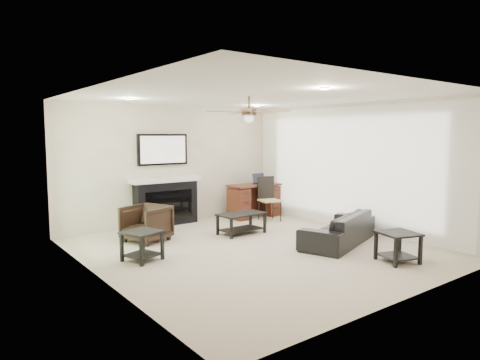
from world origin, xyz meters
The scene contains 10 objects.
room_shell centered at (0.19, 0.08, 1.68)m, with size 5.50×5.54×2.52m.
sofa centered at (1.43, -0.60, 0.27)m, with size 1.85×0.72×0.54m, color black.
armchair centered at (-1.17, 1.55, 0.32)m, with size 0.69×0.71×0.65m, color black.
coffee_table centered at (0.53, 1.00, 0.20)m, with size 0.90×0.50×0.40m, color black.
end_table_near centered at (1.28, -1.85, 0.23)m, with size 0.52×0.52×0.45m, color black.
end_table_left centered at (-1.72, 0.50, 0.23)m, with size 0.50×0.50×0.45m, color black.
fireplace_unit centered at (-0.24, 2.58, 0.95)m, with size 1.52×0.34×1.91m, color black.
desk centered at (1.78, 2.18, 0.38)m, with size 1.22×0.56×0.76m, color #37150D.
desk_chair centered at (1.78, 1.63, 0.48)m, with size 0.42×0.44×0.97m, color black.
laptop centered at (1.98, 2.16, 0.88)m, with size 0.33×0.24×0.23m, color black.
Camera 1 is at (-4.32, -5.39, 1.88)m, focal length 32.00 mm.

